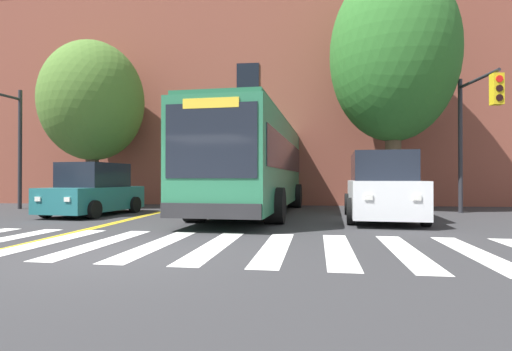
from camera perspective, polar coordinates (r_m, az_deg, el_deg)
ground_plane at (r=7.30m, az=-20.08°, el=-10.64°), size 120.00×120.00×0.00m
crosswalk at (r=7.95m, az=-10.11°, el=-9.79°), size 15.79×4.31×0.01m
lane_line_yellow_inner at (r=22.24m, az=-7.94°, el=-3.77°), size 0.12×36.00×0.01m
lane_line_yellow_outer at (r=22.20m, az=-7.54°, el=-3.78°), size 0.12×36.00×0.01m
city_bus at (r=15.34m, az=0.23°, el=1.71°), size 3.51×12.43×3.47m
car_teal_near_lane at (r=15.36m, az=-22.16°, el=-2.10°), size 2.40×4.19×1.85m
car_white_far_lane at (r=13.19m, az=17.45°, el=-1.69°), size 2.55×5.34×2.10m
car_silver_behind_bus at (r=24.69m, az=2.69°, el=-1.61°), size 2.10×4.33×1.74m
traffic_light_near_corner at (r=16.18m, az=28.82°, el=7.15°), size 0.48×2.62×5.07m
street_tree_curbside_large at (r=17.78m, az=18.98°, el=16.05°), size 7.02×6.95×9.94m
street_tree_curbside_small at (r=19.75m, az=-22.33°, el=9.76°), size 5.86×5.87×7.50m
building_facade at (r=24.46m, az=0.23°, el=10.43°), size 40.20×9.20×11.81m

